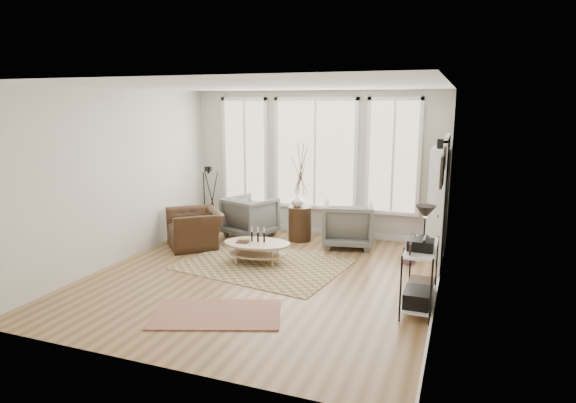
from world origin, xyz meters
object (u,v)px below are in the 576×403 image
at_px(side_table, 300,195).
at_px(armchair_right, 348,224).
at_px(armchair_left, 250,217).
at_px(accent_chair, 195,228).
at_px(low_shelf, 420,270).
at_px(coffee_table, 257,247).
at_px(bookcase, 438,201).

bearing_deg(side_table, armchair_right, -2.62).
height_order(armchair_left, accent_chair, armchair_left).
relative_size(armchair_left, armchair_right, 0.96).
bearing_deg(low_shelf, armchair_left, 146.21).
bearing_deg(armchair_left, low_shelf, 166.29).
distance_m(armchair_left, side_table, 1.15).
height_order(low_shelf, coffee_table, low_shelf).
xyz_separation_m(armchair_left, side_table, (1.03, 0.07, 0.50)).
relative_size(low_shelf, armchair_right, 1.40).
distance_m(bookcase, accent_chair, 4.48).
relative_size(bookcase, armchair_left, 2.30).
distance_m(armchair_right, accent_chair, 2.89).
xyz_separation_m(armchair_right, side_table, (-0.97, 0.04, 0.48)).
bearing_deg(armchair_left, side_table, -155.79).
distance_m(side_table, accent_chair, 2.10).
height_order(armchair_right, accent_chair, armchair_right).
xyz_separation_m(low_shelf, armchair_right, (-1.53, 2.39, -0.09)).
bearing_deg(low_shelf, accent_chair, 161.88).
distance_m(coffee_table, side_table, 1.68).
bearing_deg(bookcase, side_table, -178.15).
xyz_separation_m(side_table, accent_chair, (-1.73, -1.05, -0.56)).
xyz_separation_m(low_shelf, accent_chair, (-4.24, 1.39, -0.17)).
bearing_deg(coffee_table, armchair_left, 118.21).
height_order(bookcase, accent_chair, bookcase).
bearing_deg(bookcase, accent_chair, -165.20).
distance_m(coffee_table, accent_chair, 1.57).
distance_m(low_shelf, side_table, 3.52).
distance_m(armchair_left, armchair_right, 2.00).
height_order(bookcase, low_shelf, bookcase).
distance_m(low_shelf, armchair_left, 4.25).
distance_m(bookcase, armchair_right, 1.68).
bearing_deg(side_table, low_shelf, -44.25).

